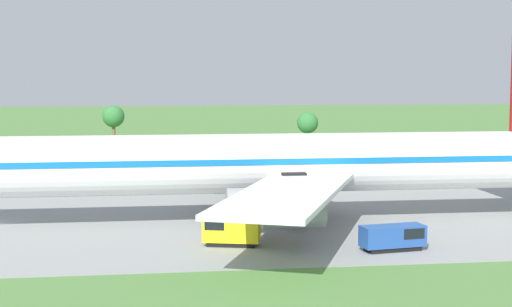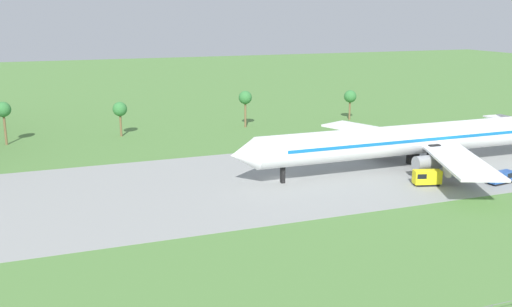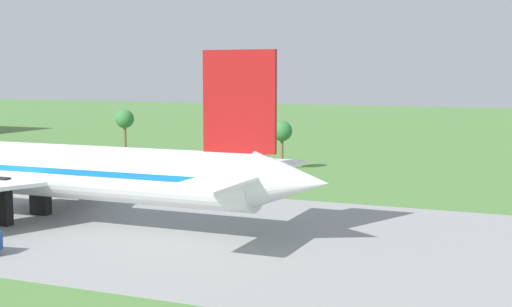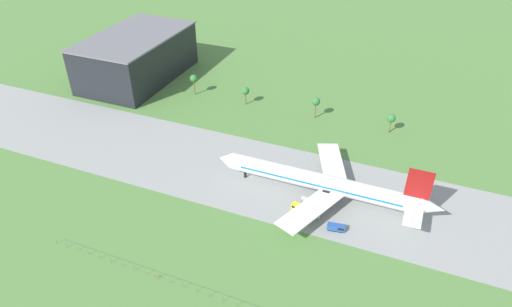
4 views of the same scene
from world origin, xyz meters
name	(u,v)px [view 2 (image 2 of 4)]	position (x,y,z in m)	size (l,w,h in m)	color
ground_plane	(279,179)	(0.00, 0.00, 0.00)	(600.00, 600.00, 0.00)	#517F3D
taxiway_strip	(279,179)	(0.00, 0.00, 0.01)	(320.00, 44.00, 0.02)	gray
jet_airliner	(417,139)	(28.82, -2.56, 5.98)	(77.77, 53.73, 19.21)	white
baggage_tug	(426,177)	(23.39, -13.20, 1.51)	(5.28, 3.21, 2.84)	black
catering_van	(501,177)	(37.14, -16.98, 1.19)	(5.76, 2.85, 2.18)	black
palm_tree_row	(190,103)	(-4.69, 49.19, 7.45)	(96.14, 3.60, 10.28)	brown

